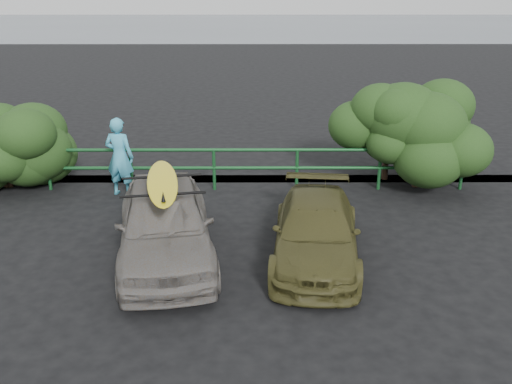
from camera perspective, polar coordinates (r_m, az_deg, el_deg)
ground at (r=9.59m, az=-12.21°, el=-10.00°), size 80.00×80.00×0.00m
ocean at (r=68.28m, az=-1.92°, el=16.22°), size 200.00×200.00×0.00m
guardrail at (r=13.90m, az=-8.33°, el=2.28°), size 14.00×0.08×1.04m
shrub_right at (r=14.36m, az=12.05°, el=5.51°), size 3.20×2.40×2.42m
sedan at (r=10.32m, az=-9.11°, el=-3.13°), size 2.33×4.35×1.41m
olive_vehicle at (r=10.32m, az=6.02°, el=-3.97°), size 1.92×3.88×1.09m
man at (r=13.67m, az=-13.49°, el=3.44°), size 0.77×0.60×1.87m
roof_rack at (r=10.06m, az=-9.33°, el=0.68°), size 1.57×1.22×0.05m
surfboard at (r=10.04m, az=-9.35°, el=1.01°), size 0.95×2.60×0.08m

